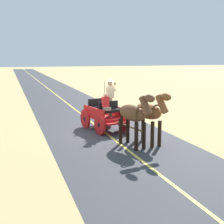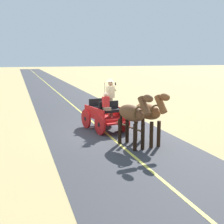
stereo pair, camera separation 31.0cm
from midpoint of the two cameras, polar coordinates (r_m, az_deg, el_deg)
The scene contains 6 objects.
ground_plane at distance 14.40m, azimuth -0.94°, elevation -3.74°, with size 200.00×200.00×0.00m, color tan.
road_surface at distance 14.40m, azimuth -0.94°, elevation -3.72°, with size 5.63×160.00×0.01m, color #38383D.
road_centre_stripe at distance 14.40m, azimuth -0.94°, elevation -3.71°, with size 0.12×160.00×0.00m, color #DBCC4C.
horse_drawn_carriage at distance 14.50m, azimuth -0.66°, elevation -0.34°, with size 1.87×4.51×2.50m.
horse_near_side at distance 12.11m, azimuth 7.82°, elevation -0.15°, with size 0.87×2.15×2.21m.
horse_off_side at distance 11.66m, azimuth 4.76°, elevation -0.49°, with size 0.89×2.15×2.21m.
Camera 2 is at (3.89, 13.41, 3.54)m, focal length 47.74 mm.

